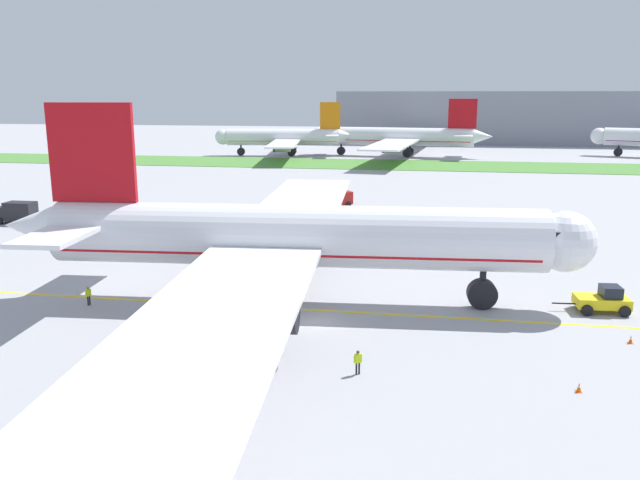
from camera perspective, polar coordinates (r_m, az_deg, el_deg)
ground_plane at (r=49.48m, az=-0.36°, el=-7.33°), size 600.00×600.00×0.00m
apron_taxi_line at (r=52.11m, az=0.19°, el=-6.27°), size 280.00×0.36×0.01m
grass_median_strip at (r=160.62m, az=6.84°, el=6.64°), size 320.00×24.00×0.10m
airliner_foreground at (r=52.77m, az=-2.93°, el=0.24°), size 49.03×77.71×16.39m
pushback_tug at (r=56.27m, az=23.83°, el=-4.89°), size 5.94×2.81×2.16m
ground_crew_wingwalker_port at (r=40.55m, az=3.38°, el=-10.56°), size 0.50×0.41×1.58m
ground_crew_marshaller_front at (r=56.41m, az=-19.86°, el=-4.52°), size 0.35×0.54×1.60m
traffic_cone_near_nose at (r=41.44m, az=21.98°, el=-12.02°), size 0.36×0.36×0.58m
traffic_cone_port_wing at (r=50.41m, az=25.84°, el=-7.94°), size 0.36×0.36×0.58m
service_truck_baggage_loader at (r=99.23m, az=1.22°, el=3.81°), size 5.88×4.42×2.79m
service_truck_fuel_bowser at (r=95.67m, az=-25.28°, el=2.27°), size 5.15×2.74×2.92m
service_truck_catering_van at (r=81.40m, az=17.75°, el=1.16°), size 4.90×3.02×2.60m
parked_airliner_far_left at (r=183.95m, az=-3.12°, el=9.05°), size 39.65×61.98×14.90m
parked_airliner_far_centre at (r=182.67m, az=7.09°, el=9.05°), size 50.64×81.19×15.84m
terminal_building at (r=237.42m, az=16.26°, el=10.37°), size 117.78×20.00×18.00m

